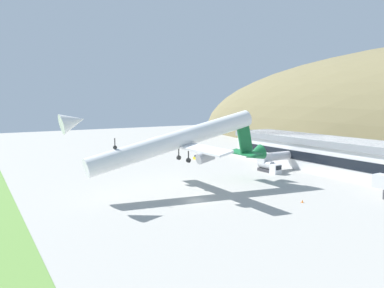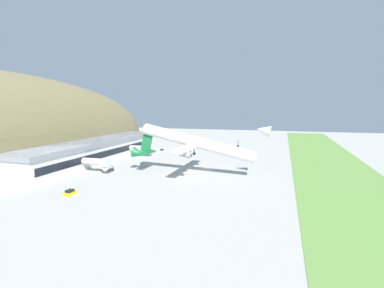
% 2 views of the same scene
% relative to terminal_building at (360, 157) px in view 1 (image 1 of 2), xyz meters
% --- Properties ---
extents(ground_plane, '(389.72, 389.72, 0.00)m').
position_rel_terminal_building_xyz_m(ground_plane, '(-1.85, -52.22, -5.51)').
color(ground_plane, '#ADAAA3').
extents(terminal_building, '(92.00, 15.89, 9.72)m').
position_rel_terminal_building_xyz_m(terminal_building, '(0.00, 0.00, 0.00)').
color(terminal_building, silver).
rests_on(terminal_building, ground_plane).
extents(jetway_0, '(3.38, 11.44, 5.43)m').
position_rel_terminal_building_xyz_m(jetway_0, '(-19.70, -13.80, -1.52)').
color(jetway_0, silver).
rests_on(jetway_0, ground_plane).
extents(cargo_airplane, '(34.43, 52.73, 15.40)m').
position_rel_terminal_building_xyz_m(cargo_airplane, '(-12.22, -50.40, 6.06)').
color(cargo_airplane, white).
extents(service_car_0, '(4.11, 1.87, 1.55)m').
position_rel_terminal_building_xyz_m(service_car_0, '(-47.29, -23.41, -4.87)').
color(service_car_0, gold).
rests_on(service_car_0, ground_plane).
extents(fuel_truck, '(7.70, 2.79, 3.33)m').
position_rel_terminal_building_xyz_m(fuel_truck, '(-17.31, -17.55, -3.93)').
color(fuel_truck, silver).
rests_on(fuel_truck, ground_plane).
extents(traffic_cone_0, '(0.52, 0.52, 0.58)m').
position_rel_terminal_building_xyz_m(traffic_cone_0, '(10.67, -33.92, -5.23)').
color(traffic_cone_0, orange).
rests_on(traffic_cone_0, ground_plane).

